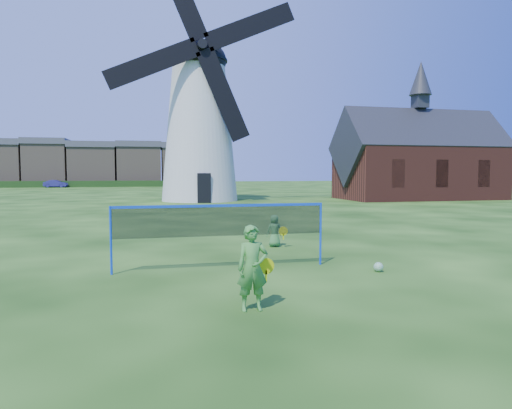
{
  "coord_description": "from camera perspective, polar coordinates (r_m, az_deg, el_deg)",
  "views": [
    {
      "loc": [
        -2.37,
        -10.54,
        2.3
      ],
      "look_at": [
        0.2,
        0.5,
        1.5
      ],
      "focal_mm": 31.87,
      "sensor_mm": 36.0,
      "label": 1
    }
  ],
  "objects": [
    {
      "name": "badminton_net",
      "position": [
        10.76,
        -4.4,
        -2.17
      ],
      "size": [
        5.05,
        0.05,
        1.55
      ],
      "color": "blue",
      "rests_on": "ground"
    },
    {
      "name": "hedge",
      "position": [
        79.04,
        -27.51,
        2.27
      ],
      "size": [
        62.0,
        0.8,
        1.0
      ],
      "primitive_type": "cube",
      "color": "#193814",
      "rests_on": "ground"
    },
    {
      "name": "play_ball",
      "position": [
        11.0,
        15.11,
        -7.58
      ],
      "size": [
        0.22,
        0.22,
        0.22
      ],
      "primitive_type": "sphere",
      "color": "green",
      "rests_on": "ground"
    },
    {
      "name": "chapel",
      "position": [
        42.03,
        19.74,
        5.2
      ],
      "size": [
        14.0,
        6.79,
        11.84
      ],
      "color": "#5F2A1F",
      "rests_on": "ground"
    },
    {
      "name": "terraced_houses",
      "position": [
        85.06,
        -27.15,
        4.64
      ],
      "size": [
        59.02,
        8.4,
        8.14
      ],
      "color": "#8E775E",
      "rests_on": "ground"
    },
    {
      "name": "player_boy",
      "position": [
        14.11,
        2.35,
        -3.31
      ],
      "size": [
        0.61,
        0.4,
        1.0
      ],
      "rotation": [
        0.0,
        0.0,
        3.2
      ],
      "color": "#448B43",
      "rests_on": "ground"
    },
    {
      "name": "windmill",
      "position": [
        37.72,
        -7.13,
        10.38
      ],
      "size": [
        14.53,
        6.17,
        19.18
      ],
      "color": "white",
      "rests_on": "ground"
    },
    {
      "name": "ground",
      "position": [
        11.05,
        -0.43,
        -7.98
      ],
      "size": [
        220.0,
        220.0,
        0.0
      ],
      "primitive_type": "plane",
      "color": "black",
      "rests_on": "ground"
    },
    {
      "name": "player_girl",
      "position": [
        7.61,
        -0.43,
        -7.98
      ],
      "size": [
        0.68,
        0.36,
        1.43
      ],
      "rotation": [
        0.0,
        0.0,
        -0.01
      ],
      "color": "#46943B",
      "rests_on": "ground"
    },
    {
      "name": "car_right",
      "position": [
        76.99,
        -23.83,
        2.4
      ],
      "size": [
        3.61,
        1.67,
        1.15
      ],
      "primitive_type": "imported",
      "rotation": [
        0.0,
        0.0,
        1.44
      ],
      "color": "navy",
      "rests_on": "ground"
    }
  ]
}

